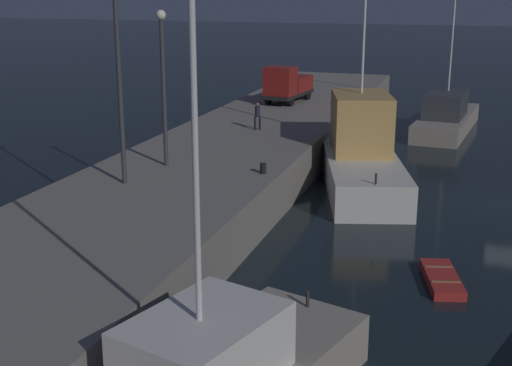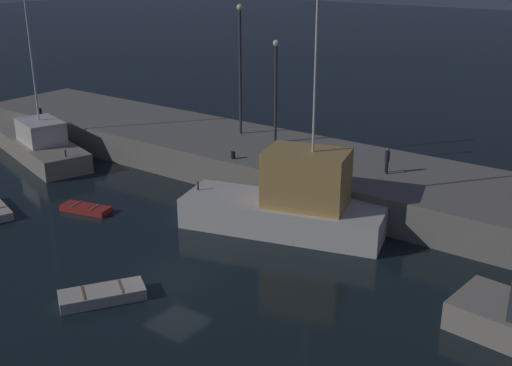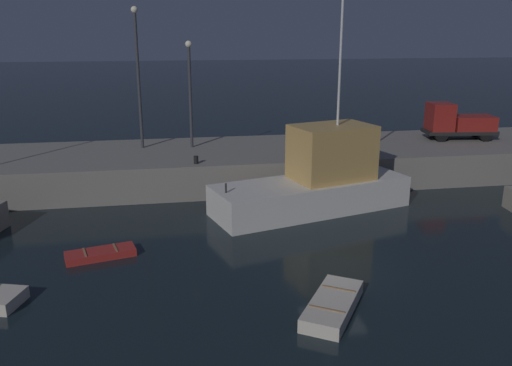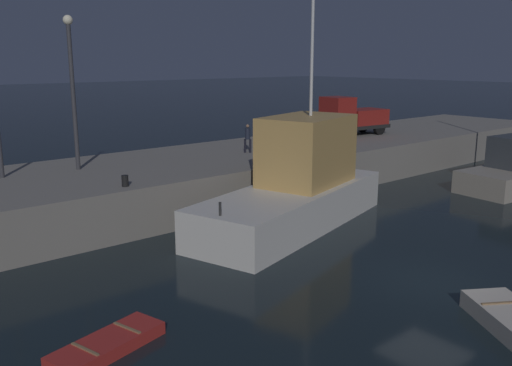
{
  "view_description": "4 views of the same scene",
  "coord_description": "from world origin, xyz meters",
  "px_view_note": "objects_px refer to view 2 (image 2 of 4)",
  "views": [
    {
      "loc": [
        -33.65,
        2.17,
        10.19
      ],
      "look_at": [
        -3.18,
        12.0,
        1.06
      ],
      "focal_mm": 48.77,
      "sensor_mm": 36.0,
      "label": 1
    },
    {
      "loc": [
        19.11,
        -19.52,
        14.64
      ],
      "look_at": [
        -2.46,
        9.84,
        1.38
      ],
      "focal_mm": 44.75,
      "sensor_mm": 36.0,
      "label": 2
    },
    {
      "loc": [
        -6.81,
        -20.0,
        9.87
      ],
      "look_at": [
        -1.71,
        9.91,
        1.06
      ],
      "focal_mm": 37.3,
      "sensor_mm": 36.0,
      "label": 3
    },
    {
      "loc": [
        -15.39,
        -9.27,
        7.24
      ],
      "look_at": [
        0.45,
        9.33,
        1.74
      ],
      "focal_mm": 38.81,
      "sensor_mm": 36.0,
      "label": 4
    }
  ],
  "objects_px": {
    "bollard_west": "(233,155)",
    "fishing_boat_blue": "(291,202)",
    "fishing_trawler_red": "(38,143)",
    "rowboat_blue_far": "(102,295)",
    "lamp_post_east": "(276,83)",
    "dockworker": "(387,159)",
    "bollard_central": "(40,112)",
    "dinghy_red_small": "(86,209)",
    "lamp_post_west": "(240,61)"
  },
  "relations": [
    {
      "from": "bollard_central",
      "to": "lamp_post_west",
      "type": "bearing_deg",
      "value": 17.4
    },
    {
      "from": "dockworker",
      "to": "bollard_west",
      "type": "relative_size",
      "value": 3.39
    },
    {
      "from": "fishing_trawler_red",
      "to": "rowboat_blue_far",
      "type": "height_order",
      "value": "fishing_trawler_red"
    },
    {
      "from": "fishing_trawler_red",
      "to": "rowboat_blue_far",
      "type": "bearing_deg",
      "value": -29.38
    },
    {
      "from": "lamp_post_west",
      "to": "bollard_west",
      "type": "height_order",
      "value": "lamp_post_west"
    },
    {
      "from": "dinghy_red_small",
      "to": "dockworker",
      "type": "xyz_separation_m",
      "value": [
        14.01,
        11.36,
        2.85
      ]
    },
    {
      "from": "fishing_boat_blue",
      "to": "rowboat_blue_far",
      "type": "relative_size",
      "value": 3.2
    },
    {
      "from": "rowboat_blue_far",
      "to": "dockworker",
      "type": "relative_size",
      "value": 2.47
    },
    {
      "from": "dinghy_red_small",
      "to": "dockworker",
      "type": "bearing_deg",
      "value": 39.05
    },
    {
      "from": "bollard_central",
      "to": "fishing_boat_blue",
      "type": "bearing_deg",
      "value": -6.86
    },
    {
      "from": "dockworker",
      "to": "bollard_central",
      "type": "relative_size",
      "value": 2.99
    },
    {
      "from": "fishing_boat_blue",
      "to": "lamp_post_east",
      "type": "height_order",
      "value": "fishing_boat_blue"
    },
    {
      "from": "lamp_post_east",
      "to": "dockworker",
      "type": "distance_m",
      "value": 9.84
    },
    {
      "from": "fishing_trawler_red",
      "to": "bollard_central",
      "type": "distance_m",
      "value": 4.89
    },
    {
      "from": "dinghy_red_small",
      "to": "dockworker",
      "type": "distance_m",
      "value": 18.26
    },
    {
      "from": "bollard_west",
      "to": "bollard_central",
      "type": "bearing_deg",
      "value": -179.68
    },
    {
      "from": "lamp_post_west",
      "to": "dinghy_red_small",
      "type": "bearing_deg",
      "value": -96.58
    },
    {
      "from": "fishing_boat_blue",
      "to": "dinghy_red_small",
      "type": "xyz_separation_m",
      "value": [
        -11.47,
        -4.86,
        -1.55
      ]
    },
    {
      "from": "dockworker",
      "to": "lamp_post_east",
      "type": "bearing_deg",
      "value": 170.59
    },
    {
      "from": "fishing_trawler_red",
      "to": "bollard_west",
      "type": "height_order",
      "value": "fishing_trawler_red"
    },
    {
      "from": "dinghy_red_small",
      "to": "rowboat_blue_far",
      "type": "xyz_separation_m",
      "value": [
        8.82,
        -6.35,
        0.09
      ]
    },
    {
      "from": "lamp_post_west",
      "to": "dockworker",
      "type": "relative_size",
      "value": 5.79
    },
    {
      "from": "fishing_boat_blue",
      "to": "dinghy_red_small",
      "type": "relative_size",
      "value": 3.89
    },
    {
      "from": "dockworker",
      "to": "bollard_west",
      "type": "xyz_separation_m",
      "value": [
        -9.16,
        -3.2,
        -0.67
      ]
    },
    {
      "from": "fishing_boat_blue",
      "to": "bollard_central",
      "type": "distance_m",
      "value": 26.75
    },
    {
      "from": "rowboat_blue_far",
      "to": "lamp_post_west",
      "type": "xyz_separation_m",
      "value": [
        -7.29,
        19.61,
        7.13
      ]
    },
    {
      "from": "lamp_post_west",
      "to": "lamp_post_east",
      "type": "relative_size",
      "value": 1.3
    },
    {
      "from": "bollard_west",
      "to": "fishing_trawler_red",
      "type": "bearing_deg",
      "value": -169.25
    },
    {
      "from": "dinghy_red_small",
      "to": "lamp_post_west",
      "type": "distance_m",
      "value": 15.17
    },
    {
      "from": "lamp_post_east",
      "to": "dockworker",
      "type": "xyz_separation_m",
      "value": [
        9.16,
        -1.52,
        -3.27
      ]
    },
    {
      "from": "bollard_west",
      "to": "fishing_boat_blue",
      "type": "bearing_deg",
      "value": -26.5
    },
    {
      "from": "fishing_trawler_red",
      "to": "fishing_boat_blue",
      "type": "relative_size",
      "value": 1.06
    },
    {
      "from": "bollard_central",
      "to": "lamp_post_east",
      "type": "bearing_deg",
      "value": 13.62
    },
    {
      "from": "dinghy_red_small",
      "to": "bollard_west",
      "type": "bearing_deg",
      "value": 59.32
    },
    {
      "from": "fishing_trawler_red",
      "to": "lamp_post_west",
      "type": "distance_m",
      "value": 16.63
    },
    {
      "from": "rowboat_blue_far",
      "to": "lamp_post_east",
      "type": "xyz_separation_m",
      "value": [
        -3.97,
        19.23,
        6.03
      ]
    },
    {
      "from": "dockworker",
      "to": "fishing_boat_blue",
      "type": "bearing_deg",
      "value": -111.32
    },
    {
      "from": "fishing_boat_blue",
      "to": "lamp_post_west",
      "type": "height_order",
      "value": "fishing_boat_blue"
    },
    {
      "from": "lamp_post_east",
      "to": "bollard_west",
      "type": "relative_size",
      "value": 15.08
    },
    {
      "from": "bollard_west",
      "to": "lamp_post_west",
      "type": "bearing_deg",
      "value": 123.04
    },
    {
      "from": "dinghy_red_small",
      "to": "rowboat_blue_far",
      "type": "bearing_deg",
      "value": -35.76
    },
    {
      "from": "bollard_west",
      "to": "dinghy_red_small",
      "type": "bearing_deg",
      "value": -120.68
    },
    {
      "from": "lamp_post_east",
      "to": "bollard_central",
      "type": "relative_size",
      "value": 13.28
    },
    {
      "from": "rowboat_blue_far",
      "to": "bollard_west",
      "type": "height_order",
      "value": "bollard_west"
    },
    {
      "from": "fishing_boat_blue",
      "to": "dockworker",
      "type": "xyz_separation_m",
      "value": [
        2.54,
        6.5,
        1.31
      ]
    },
    {
      "from": "bollard_west",
      "to": "rowboat_blue_far",
      "type": "bearing_deg",
      "value": -74.67
    },
    {
      "from": "lamp_post_west",
      "to": "bollard_central",
      "type": "relative_size",
      "value": 17.28
    },
    {
      "from": "lamp_post_west",
      "to": "fishing_trawler_red",
      "type": "bearing_deg",
      "value": -147.76
    },
    {
      "from": "fishing_boat_blue",
      "to": "bollard_central",
      "type": "xyz_separation_m",
      "value": [
        -26.56,
        3.19,
        0.67
      ]
    },
    {
      "from": "fishing_boat_blue",
      "to": "bollard_west",
      "type": "height_order",
      "value": "fishing_boat_blue"
    }
  ]
}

